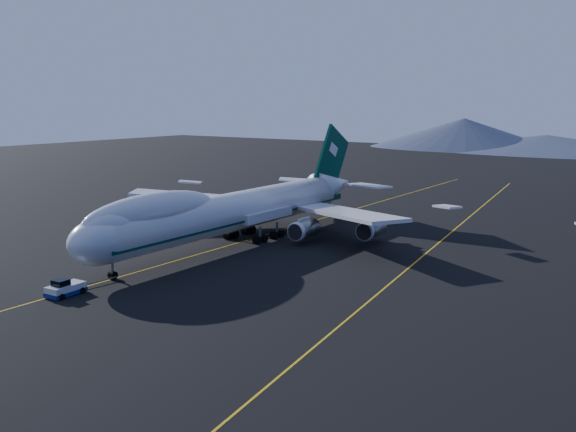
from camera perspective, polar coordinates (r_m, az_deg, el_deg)
The scene contains 5 objects.
ground at distance 109.90m, azimuth -4.76°, elevation -2.47°, with size 500.00×500.00×0.00m, color black.
taxiway_line_main at distance 109.90m, azimuth -4.76°, elevation -2.47°, with size 0.25×220.00×0.01m, color gold.
taxiway_line_side at distance 103.34m, azimuth 11.93°, elevation -3.48°, with size 0.25×200.00×0.01m, color gold.
boeing_747 at distance 108.80m, azimuth -4.79°, elevation 0.52°, with size 59.62×72.43×19.37m.
pushback_tug at distance 85.76m, azimuth -19.15°, elevation -6.22°, with size 3.04×5.03×2.14m.
Camera 1 is at (67.68, -83.15, 24.16)m, focal length 40.00 mm.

